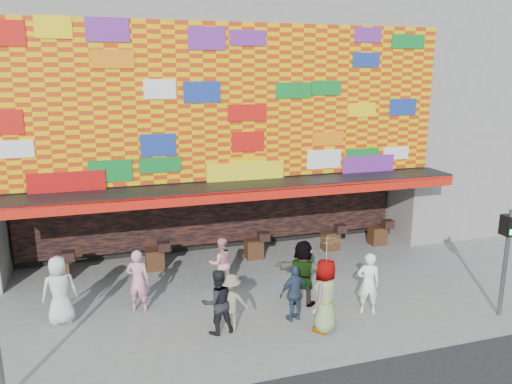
% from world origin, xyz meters
% --- Properties ---
extents(ground, '(90.00, 90.00, 0.00)m').
position_xyz_m(ground, '(0.00, 0.00, 0.00)').
color(ground, slate).
rests_on(ground, ground).
extents(shop_building, '(15.20, 9.40, 10.00)m').
position_xyz_m(shop_building, '(0.00, 8.18, 5.23)').
color(shop_building, gray).
rests_on(shop_building, ground).
extents(neighbor_right, '(11.00, 8.00, 12.00)m').
position_xyz_m(neighbor_right, '(13.00, 8.00, 6.00)').
color(neighbor_right, gray).
rests_on(neighbor_right, ground).
extents(signal_right, '(0.22, 0.20, 3.00)m').
position_xyz_m(signal_right, '(6.20, -1.50, 1.86)').
color(signal_right, '#59595B').
rests_on(signal_right, ground).
extents(ped_a, '(0.97, 0.69, 1.85)m').
position_xyz_m(ped_a, '(-5.27, 1.64, 0.92)').
color(ped_a, silver).
rests_on(ped_a, ground).
extents(ped_b, '(0.76, 0.63, 1.78)m').
position_xyz_m(ped_b, '(-3.24, 1.74, 0.89)').
color(ped_b, pink).
rests_on(ped_b, ground).
extents(ped_c, '(0.91, 0.76, 1.71)m').
position_xyz_m(ped_c, '(-1.42, -0.14, 0.85)').
color(ped_c, black).
rests_on(ped_c, ground).
extents(ped_d, '(1.08, 0.77, 1.52)m').
position_xyz_m(ped_d, '(-1.06, -0.08, 0.76)').
color(ped_d, gray).
rests_on(ped_d, ground).
extents(ped_e, '(0.97, 0.55, 1.56)m').
position_xyz_m(ped_e, '(0.71, -0.08, 0.78)').
color(ped_e, '#303C55').
rests_on(ped_e, ground).
extents(ped_f, '(1.75, 1.51, 1.91)m').
position_xyz_m(ped_f, '(1.28, 0.73, 0.95)').
color(ped_f, gray).
rests_on(ped_f, ground).
extents(ped_g, '(1.12, 1.09, 1.93)m').
position_xyz_m(ped_g, '(1.25, -0.83, 0.97)').
color(ped_g, gray).
rests_on(ped_g, ground).
extents(ped_h, '(0.74, 0.60, 1.74)m').
position_xyz_m(ped_h, '(2.79, -0.29, 0.87)').
color(ped_h, white).
rests_on(ped_h, ground).
extents(ped_i, '(0.80, 0.64, 1.61)m').
position_xyz_m(ped_i, '(-0.69, 2.51, 0.81)').
color(ped_i, pink).
rests_on(ped_i, ground).
extents(parasol, '(0.96, 0.98, 1.80)m').
position_xyz_m(parasol, '(1.25, -0.83, 2.12)').
color(parasol, beige).
rests_on(parasol, ground).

